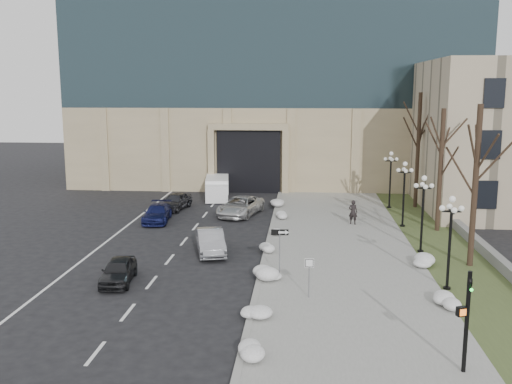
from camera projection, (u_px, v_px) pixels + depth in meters
ground at (271, 337)px, 22.80m from camera, size 160.00×160.00×0.00m
sidewalk at (339, 244)px, 36.23m from camera, size 9.00×40.00×0.12m
curb at (268, 242)px, 36.60m from camera, size 0.30×40.00×0.14m
grass_strip at (443, 246)px, 35.70m from camera, size 4.00×40.00×0.10m
stone_wall at (467, 234)px, 37.44m from camera, size 0.50×30.00×0.70m
office_tower at (277, 8)px, 62.40m from camera, size 40.00×24.70×36.00m
car_a at (118, 271)px, 29.09m from camera, size 1.89×3.84×1.26m
car_b at (211, 242)px, 34.28m from camera, size 2.56×4.64×1.45m
car_c at (157, 213)px, 42.49m from camera, size 2.20×4.57×1.28m
car_d at (240, 206)px, 44.60m from camera, size 3.74×5.77×1.48m
car_e at (176, 201)px, 46.72m from camera, size 2.34×4.33×1.40m
pedestrian at (353, 212)px, 41.16m from camera, size 0.75×0.61×1.78m
box_truck at (217, 188)px, 51.60m from camera, size 2.74×6.02×1.84m
one_way_sign at (283, 238)px, 29.80m from camera, size 0.95×0.26×2.55m
keep_sign at (309, 270)px, 26.54m from camera, size 0.43×0.06×2.02m
traffic_signal at (466, 324)px, 19.46m from camera, size 0.64×0.84×3.75m
snow_clump_a at (250, 355)px, 20.57m from camera, size 1.10×1.60×0.36m
snow_clump_b at (255, 310)px, 24.84m from camera, size 1.10×1.60×0.36m
snow_clump_c at (268, 274)px, 29.62m from camera, size 1.10×1.60×0.36m
snow_clump_d at (269, 249)px, 34.31m from camera, size 1.10×1.60×0.36m
snow_clump_e at (273, 233)px, 38.07m from camera, size 1.10×1.60×0.36m
snow_clump_f at (279, 216)px, 43.11m from camera, size 1.10×1.60×0.36m
snow_clump_g at (278, 204)px, 47.66m from camera, size 1.10×1.60×0.36m
snow_clump_h at (446, 303)px, 25.64m from camera, size 1.10×1.60×0.36m
snow_clump_i at (420, 263)px, 31.49m from camera, size 1.10×1.60×0.36m
lamppost_a at (450, 230)px, 27.45m from camera, size 1.18×1.18×4.76m
lamppost_b at (423, 204)px, 33.83m from camera, size 1.18×1.18×4.76m
lamppost_c at (404, 185)px, 40.20m from camera, size 1.18×1.18×4.76m
lamppost_d at (391, 172)px, 46.57m from camera, size 1.18×1.18×4.76m
tree_near at (477, 163)px, 30.70m from camera, size 3.20×3.20×9.00m
tree_mid at (441, 153)px, 38.60m from camera, size 3.20×3.20×8.50m
tree_far at (419, 134)px, 46.33m from camera, size 3.20×3.20×9.50m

